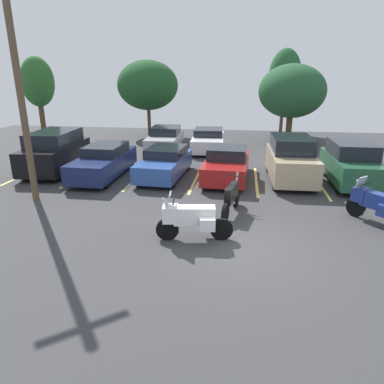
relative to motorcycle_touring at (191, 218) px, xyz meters
The scene contains 18 objects.
ground 1.68m from the motorcycle_touring, ahead, with size 44.00×44.00×0.10m, color #38383A.
motorcycle_touring is the anchor object (origin of this frame).
motorcycle_second 6.14m from the motorcycle_touring, 19.82° to the left, with size 1.58×1.73×1.44m.
motorcycle_third 2.47m from the motorcycle_touring, 63.98° to the left, with size 0.70×2.20×1.30m.
parking_stripes 6.42m from the motorcycle_touring, 96.37° to the left, with size 16.85×4.71×0.01m.
car_black 10.25m from the motorcycle_touring, 139.64° to the left, with size 2.22×4.63×2.01m.
car_navy 7.94m from the motorcycle_touring, 129.76° to the left, with size 1.75×4.84×1.48m.
car_blue 6.80m from the motorcycle_touring, 108.94° to the left, with size 2.02×4.34×1.38m.
car_red 6.53m from the motorcycle_touring, 83.83° to the left, with size 2.07×4.42×1.48m.
car_tan 7.60m from the motorcycle_touring, 61.83° to the left, with size 1.97×4.35×1.99m.
car_green 8.98m from the motorcycle_touring, 46.80° to the left, with size 1.86×4.23×1.86m.
car_far_silver 13.17m from the motorcycle_touring, 105.70° to the left, with size 2.05×4.81×1.46m.
car_far_white 12.66m from the motorcycle_touring, 93.51° to the left, with size 2.11×4.41×1.39m.
utility_pole 8.20m from the motorcycle_touring, 158.08° to the left, with size 1.46×1.25×9.34m.
tree_center_right 16.91m from the motorcycle_touring, 74.21° to the left, with size 4.50×4.50×5.35m.
tree_left 21.45m from the motorcycle_touring, 77.82° to the left, with size 2.57×2.57×6.60m.
tree_center_left 25.01m from the motorcycle_touring, 129.60° to the left, with size 2.69×2.69×6.08m.
tree_rear 19.13m from the motorcycle_touring, 108.55° to the left, with size 4.62×4.62×5.70m.
Camera 1 is at (-0.12, -9.03, 4.65)m, focal length 32.68 mm.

